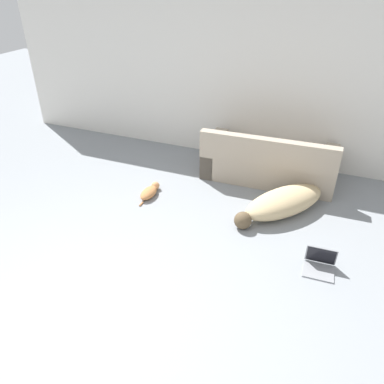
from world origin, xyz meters
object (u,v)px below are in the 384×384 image
Objects in this scene: dog at (283,203)px; laptop_open at (320,262)px; couch at (268,163)px; cat at (150,192)px.

dog is 1.08m from laptop_open.
dog is 4.36× the size of laptop_open.
laptop_open is at bearing 69.29° from dog.
laptop_open is (0.57, -0.91, -0.08)m from dog.
couch reaches higher than dog.
cat is (-1.43, -1.12, -0.19)m from couch.
dog reaches higher than laptop_open.
laptop_open reaches higher than cat.
cat is at bearing 36.16° from couch.
couch is at bearing -52.46° from cat.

